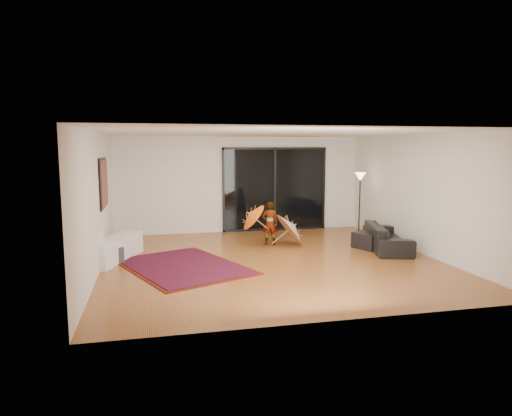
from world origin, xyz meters
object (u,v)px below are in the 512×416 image
object	(u,v)px
sofa	(387,237)
ottoman	(371,240)
child	(270,223)
media_console	(116,249)

from	to	relation	value
sofa	ottoman	world-z (taller)	sofa
ottoman	child	distance (m)	2.47
ottoman	child	xyz separation A→B (m)	(-2.27, 0.90, 0.35)
child	media_console	bearing A→B (deg)	21.53
ottoman	child	size ratio (longest dim) A/B	0.61
media_console	ottoman	world-z (taller)	media_console
ottoman	child	world-z (taller)	child
media_console	ottoman	bearing A→B (deg)	21.34
media_console	ottoman	xyz separation A→B (m)	(5.88, -0.13, -0.06)
media_console	sofa	world-z (taller)	sofa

